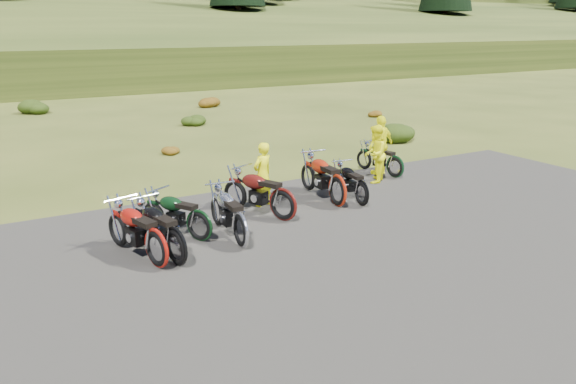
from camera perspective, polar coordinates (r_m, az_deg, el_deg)
ground at (r=12.55m, az=3.18°, el=-4.08°), size 300.00×300.00×0.00m
gravel_pad at (r=11.06m, az=8.87°, el=-7.22°), size 20.00×12.00×0.04m
hill_slope at (r=60.33m, az=-24.15°, el=11.00°), size 300.00×45.97×9.37m
shrub_3 at (r=32.12m, az=-24.29°, el=8.07°), size 1.56×1.56×0.92m
shrub_4 at (r=20.39m, az=-12.03°, el=4.36°), size 0.77×0.77×0.45m
shrub_5 at (r=26.24m, az=-9.65°, el=7.34°), size 1.03×1.03×0.61m
shrub_6 at (r=32.16m, az=-8.13°, el=9.23°), size 1.30×1.30×0.77m
shrub_7 at (r=22.79m, az=11.08°, el=6.28°), size 1.56×1.56×0.92m
shrub_8 at (r=28.68m, az=8.55°, el=8.01°), size 0.77×0.77×0.45m
motorcycle_0 at (r=11.02m, az=-11.17°, el=-7.43°), size 1.13×2.26×1.13m
motorcycle_1 at (r=11.01m, az=-13.06°, el=-7.58°), size 1.26×2.30×1.15m
motorcycle_2 at (r=12.12m, az=-8.91°, el=-5.05°), size 1.52×2.03×1.02m
motorcycle_3 at (r=11.69m, az=-4.78°, el=-5.72°), size 0.84×2.17×1.12m
motorcycle_4 at (r=13.18m, az=-0.50°, el=-3.04°), size 1.56×2.34×1.17m
motorcycle_5 at (r=14.37m, az=7.45°, el=-1.49°), size 0.82×1.93×0.98m
motorcycle_6 at (r=14.26m, az=5.01°, el=-1.56°), size 0.93×2.37×1.22m
motorcycle_7 at (r=17.17m, az=10.77°, el=1.36°), size 0.93×1.98×1.00m
person_middle at (r=14.06m, az=-2.59°, el=1.68°), size 0.69×0.57×1.62m
person_right_a at (r=16.38m, az=8.82°, el=3.75°), size 1.03×1.02×1.68m
person_right_b at (r=17.34m, az=9.40°, el=4.64°), size 1.13×0.68×1.80m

